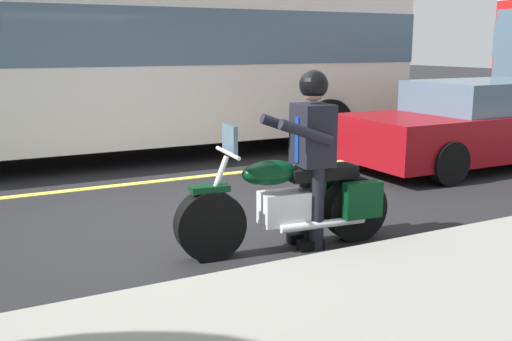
% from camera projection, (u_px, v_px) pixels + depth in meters
% --- Properties ---
extents(ground_plane, '(80.00, 80.00, 0.00)m').
position_uv_depth(ground_plane, '(181.00, 220.00, 6.80)').
color(ground_plane, black).
extents(lane_center_stripe, '(60.00, 0.16, 0.01)m').
position_uv_depth(lane_center_stripe, '(132.00, 184.00, 8.54)').
color(lane_center_stripe, '#E5DB4C').
rests_on(lane_center_stripe, ground_plane).
extents(motorcycle_main, '(2.22, 0.73, 1.26)m').
position_uv_depth(motorcycle_main, '(293.00, 204.00, 5.78)').
color(motorcycle_main, black).
rests_on(motorcycle_main, ground_plane).
extents(rider_main, '(0.66, 0.59, 1.74)m').
position_uv_depth(rider_main, '(311.00, 143.00, 5.72)').
color(rider_main, black).
rests_on(rider_main, ground_plane).
extents(bus_far, '(11.05, 2.70, 3.30)m').
position_uv_depth(bus_far, '(115.00, 51.00, 10.12)').
color(bus_far, white).
rests_on(bus_far, ground_plane).
extents(car_dark, '(4.60, 1.92, 1.40)m').
position_uv_depth(car_dark, '(479.00, 124.00, 9.76)').
color(car_dark, maroon).
rests_on(car_dark, ground_plane).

